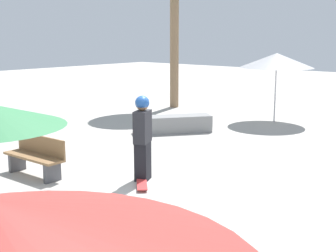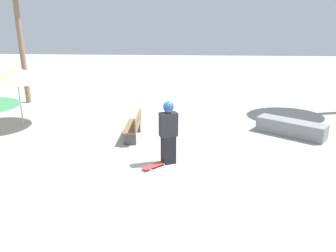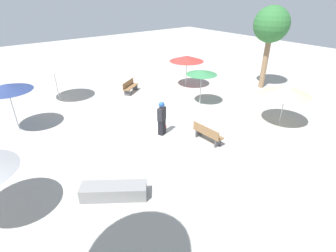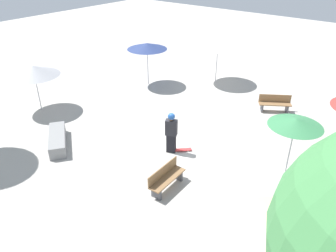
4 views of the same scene
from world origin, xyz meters
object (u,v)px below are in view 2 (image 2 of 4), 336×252
bench_far (134,126)px  concrete_ledge (291,128)px  skateboard (155,165)px  shade_umbrella_tan (16,74)px  skater_main (168,131)px

bench_far → concrete_ledge: bearing=-84.8°
skateboard → concrete_ledge: size_ratio=0.32×
shade_umbrella_tan → concrete_ledge: bearing=-2.8°
skateboard → shade_umbrella_tan: (-5.38, 3.37, 1.89)m
skateboard → concrete_ledge: bearing=167.6°
skater_main → concrete_ledge: 4.89m
skater_main → bench_far: 2.38m
skateboard → concrete_ledge: (4.42, 2.90, 0.20)m
concrete_ledge → skater_main: bearing=-147.4°
skater_main → shade_umbrella_tan: (-5.72, 3.08, 0.99)m
concrete_ledge → bench_far: bench_far is taller
concrete_ledge → shade_umbrella_tan: size_ratio=0.89×
skateboard → bench_far: 2.45m
skateboard → shade_umbrella_tan: bearing=-77.8°
bench_far → shade_umbrella_tan: bearing=73.6°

